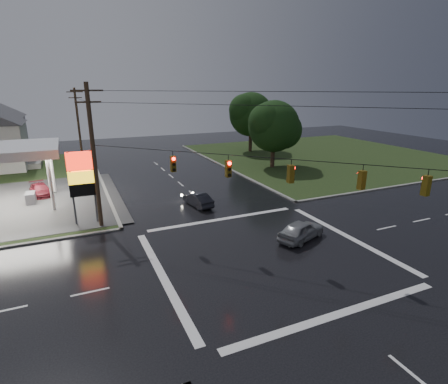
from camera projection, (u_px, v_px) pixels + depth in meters
name	position (u px, v px, depth m)	size (l,w,h in m)	color
ground	(266.00, 254.00, 23.21)	(120.00, 120.00, 0.00)	black
grass_ne	(323.00, 155.00, 56.04)	(36.00, 36.00, 0.08)	#1E2F15
pylon_sign	(82.00, 176.00, 27.12)	(2.00, 0.35, 6.00)	#59595E
utility_pole_nw	(94.00, 155.00, 26.14)	(2.20, 0.32, 11.00)	#382619
utility_pole_n	(78.00, 123.00, 51.12)	(2.20, 0.32, 10.50)	#382619
traffic_signals	(270.00, 158.00, 21.31)	(26.87, 26.87, 1.47)	black
tree_ne_near	(275.00, 126.00, 46.32)	(7.99, 6.80, 8.98)	black
tree_ne_far	(252.00, 115.00, 57.80)	(8.46, 7.20, 9.80)	black
car_north	(198.00, 199.00, 32.34)	(1.33, 3.81, 1.26)	black
car_crossing	(301.00, 230.00, 25.26)	(1.68, 4.17, 1.42)	gray
car_pump	(41.00, 190.00, 35.50)	(1.66, 4.07, 1.18)	#501219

